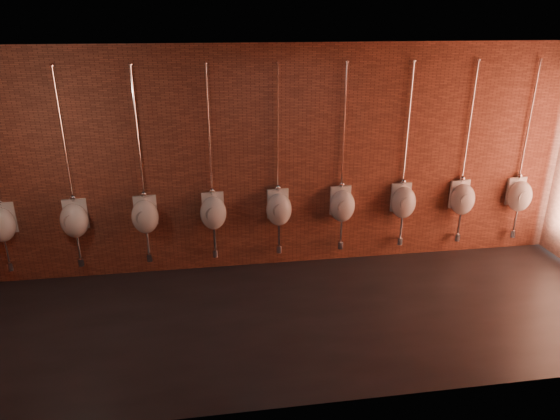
{
  "coord_description": "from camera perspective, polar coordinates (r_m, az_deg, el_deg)",
  "views": [
    {
      "loc": [
        -1.09,
        -5.23,
        3.54
      ],
      "look_at": [
        -0.17,
        0.9,
        1.1
      ],
      "focal_mm": 32.0,
      "sensor_mm": 36.0,
      "label": 1
    }
  ],
  "objects": [
    {
      "name": "urinal_2",
      "position": [
        7.15,
        -15.16,
        -0.61
      ],
      "size": [
        0.41,
        0.36,
        2.72
      ],
      "color": "silver",
      "rests_on": "ground"
    },
    {
      "name": "urinal_6",
      "position": [
        7.64,
        13.91,
        0.96
      ],
      "size": [
        0.41,
        0.36,
        2.72
      ],
      "color": "silver",
      "rests_on": "ground"
    },
    {
      "name": "urinal_1",
      "position": [
        7.33,
        -22.44,
        -0.99
      ],
      "size": [
        0.41,
        0.36,
        2.72
      ],
      "color": "silver",
      "rests_on": "ground"
    },
    {
      "name": "ground",
      "position": [
        6.41,
        2.73,
        -12.08
      ],
      "size": [
        8.5,
        8.5,
        0.0
      ],
      "primitive_type": "plane",
      "color": "black",
      "rests_on": "ground"
    },
    {
      "name": "urinal_5",
      "position": [
        7.35,
        7.12,
        0.6
      ],
      "size": [
        0.41,
        0.36,
        2.72
      ],
      "color": "silver",
      "rests_on": "ground"
    },
    {
      "name": "urinal_7",
      "position": [
        8.04,
        20.12,
        1.27
      ],
      "size": [
        0.41,
        0.36,
        2.72
      ],
      "color": "silver",
      "rests_on": "ground"
    },
    {
      "name": "urinal_4",
      "position": [
        7.16,
        -0.13,
        0.21
      ],
      "size": [
        0.41,
        0.36,
        2.72
      ],
      "color": "silver",
      "rests_on": "ground"
    },
    {
      "name": "urinal_3",
      "position": [
        7.09,
        -7.64,
        -0.2
      ],
      "size": [
        0.41,
        0.36,
        2.72
      ],
      "color": "silver",
      "rests_on": "ground"
    },
    {
      "name": "urinal_0",
      "position": [
        7.62,
        -29.28,
        -1.33
      ],
      "size": [
        0.41,
        0.36,
        2.72
      ],
      "color": "silver",
      "rests_on": "ground"
    },
    {
      "name": "room_shell",
      "position": [
        5.56,
        3.09,
        5.49
      ],
      "size": [
        8.54,
        3.04,
        3.22
      ],
      "color": "black",
      "rests_on": "ground"
    },
    {
      "name": "urinal_8",
      "position": [
        8.52,
        25.68,
        1.54
      ],
      "size": [
        0.41,
        0.36,
        2.72
      ],
      "color": "silver",
      "rests_on": "ground"
    }
  ]
}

